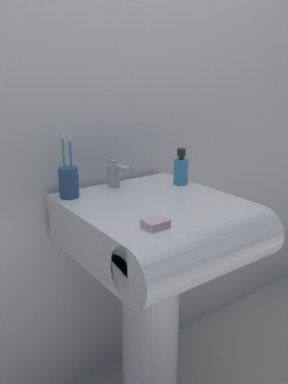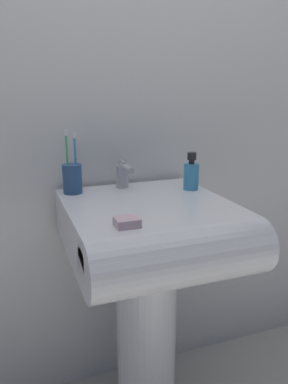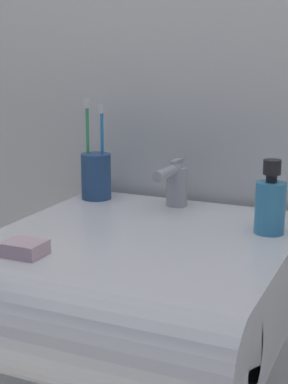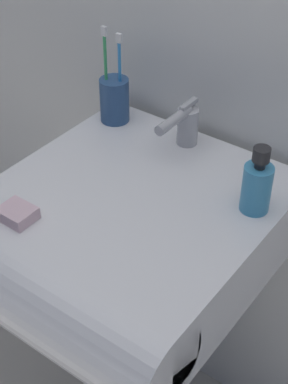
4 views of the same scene
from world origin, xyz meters
name	(u,v)px [view 2 (image 2 of 4)]	position (x,y,z in m)	size (l,w,h in m)	color
wall_back	(118,95)	(0.00, 0.30, 1.20)	(5.00, 0.05, 2.40)	silver
sink_pedestal	(146,338)	(0.00, 0.00, 0.35)	(0.21, 0.21, 0.70)	white
sink_basin	(153,232)	(0.00, -0.06, 0.79)	(0.52, 0.60, 0.16)	white
faucet	(123,174)	(-0.02, 0.19, 0.92)	(0.05, 0.14, 0.10)	#B7B7BC
toothbrush_cup	(72,178)	(-0.21, 0.19, 0.92)	(0.07, 0.07, 0.22)	#2D5184
soap_bottle	(191,175)	(0.21, 0.09, 0.92)	(0.06, 0.06, 0.14)	#3F99CC
bar_soap	(127,222)	(-0.13, -0.20, 0.88)	(0.06, 0.05, 0.02)	silver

